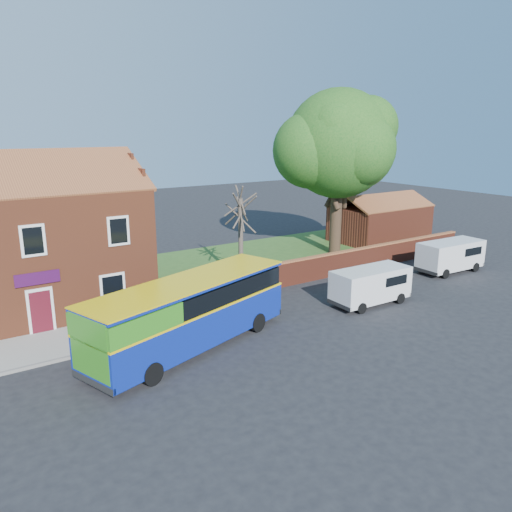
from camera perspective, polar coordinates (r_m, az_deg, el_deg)
ground at (r=22.15m, az=-0.68°, el=-11.27°), size 120.00×120.00×0.00m
pavement at (r=24.73m, az=-22.33°, el=-9.42°), size 18.00×3.50×0.12m
kerb at (r=23.15m, az=-21.42°, el=-10.96°), size 18.00×0.15×0.14m
grass_strip at (r=39.32m, az=4.87°, el=0.27°), size 26.00×12.00×0.04m
shop_building at (r=29.16m, az=-25.34°, el=0.76°), size 12.30×8.13×10.50m
boundary_wall at (r=34.79m, az=11.05°, el=-0.48°), size 22.00×0.38×1.60m
outbuilding at (r=45.04m, az=13.94°, el=3.78°), size 8.20×5.06×4.17m
bus at (r=22.13m, az=-8.15°, el=-6.40°), size 10.64×5.74×3.15m
van_near at (r=28.59m, az=12.98°, el=-3.18°), size 4.68×2.04×2.04m
van_far at (r=36.57m, az=21.35°, el=0.12°), size 4.93×2.21×2.13m
large_tree at (r=38.89m, az=9.30°, el=12.17°), size 10.26×8.12×12.51m
bare_tree at (r=31.52m, az=-1.76°, el=2.34°), size 2.20×2.62×5.86m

